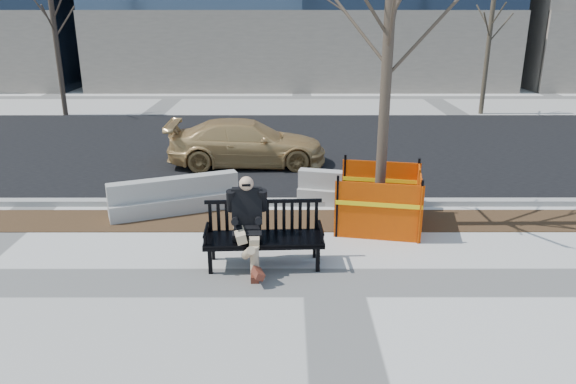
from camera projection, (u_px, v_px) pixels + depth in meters
name	position (u px, v px, depth m)	size (l,w,h in m)	color
ground	(332.00, 282.00, 8.53)	(120.00, 120.00, 0.00)	beige
mulch_strip	(322.00, 221.00, 10.99)	(40.00, 1.20, 0.02)	#47301C
asphalt_street	(310.00, 147.00, 16.86)	(60.00, 10.40, 0.01)	black
curb	(320.00, 202.00, 11.88)	(60.00, 0.25, 0.12)	#9E9B93
bench	(264.00, 265.00, 9.11)	(2.01, 0.72, 1.07)	black
seated_man	(248.00, 264.00, 9.15)	(0.65, 1.08, 1.51)	black
tree_fence	(378.00, 225.00, 10.81)	(2.41, 2.41, 6.02)	#F75100
sedan	(248.00, 165.00, 14.93)	(1.73, 4.26, 1.24)	tan
jersey_barrier_left	(176.00, 212.00, 11.46)	(2.69, 0.54, 0.77)	#9B9991
jersey_barrier_right	(357.00, 205.00, 11.87)	(2.60, 0.52, 0.75)	#A9A59E
far_tree_left	(66.00, 115.00, 21.87)	(2.15, 2.15, 5.81)	#3F3328
far_tree_right	(481.00, 114.00, 22.16)	(2.02, 2.02, 5.45)	#4A4030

